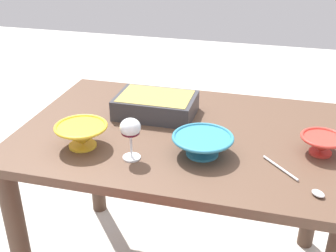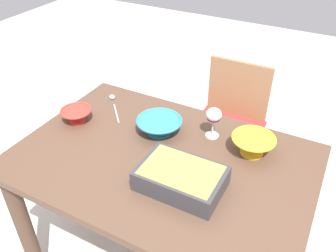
{
  "view_description": "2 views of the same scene",
  "coord_description": "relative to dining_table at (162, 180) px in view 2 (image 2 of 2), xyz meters",
  "views": [
    {
      "loc": [
        -0.31,
        1.42,
        1.5
      ],
      "look_at": [
        0.03,
        0.13,
        0.83
      ],
      "focal_mm": 45.2,
      "sensor_mm": 36.0,
      "label": 1
    },
    {
      "loc": [
        0.57,
        -1.01,
        1.74
      ],
      "look_at": [
        -0.04,
        0.13,
        0.82
      ],
      "focal_mm": 37.98,
      "sensor_mm": 36.0,
      "label": 2
    }
  ],
  "objects": [
    {
      "name": "dining_table",
      "position": [
        0.0,
        0.0,
        0.0
      ],
      "size": [
        1.26,
        0.85,
        0.75
      ],
      "color": "brown",
      "rests_on": "ground_plane"
    },
    {
      "name": "chair",
      "position": [
        0.04,
        0.78,
        -0.15
      ],
      "size": [
        0.41,
        0.42,
        0.83
      ],
      "color": "#B22D2D",
      "rests_on": "ground_plane"
    },
    {
      "name": "wine_glass",
      "position": [
        0.13,
        0.24,
        0.24
      ],
      "size": [
        0.07,
        0.07,
        0.15
      ],
      "color": "white",
      "rests_on": "dining_table"
    },
    {
      "name": "casserole_dish",
      "position": [
        0.15,
        -0.11,
        0.18
      ],
      "size": [
        0.32,
        0.22,
        0.08
      ],
      "color": "#38383D",
      "rests_on": "dining_table"
    },
    {
      "name": "mixing_bowl",
      "position": [
        0.33,
        0.21,
        0.18
      ],
      "size": [
        0.19,
        0.19,
        0.09
      ],
      "color": "yellow",
      "rests_on": "dining_table"
    },
    {
      "name": "small_bowl",
      "position": [
        -0.1,
        0.16,
        0.17
      ],
      "size": [
        0.21,
        0.21,
        0.07
      ],
      "color": "teal",
      "rests_on": "dining_table"
    },
    {
      "name": "serving_bowl",
      "position": [
        -0.5,
        0.05,
        0.17
      ],
      "size": [
        0.15,
        0.15,
        0.07
      ],
      "color": "red",
      "rests_on": "dining_table"
    },
    {
      "name": "serving_spoon",
      "position": [
        -0.44,
        0.26,
        0.14
      ],
      "size": [
        0.2,
        0.21,
        0.01
      ],
      "color": "silver",
      "rests_on": "dining_table"
    }
  ]
}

